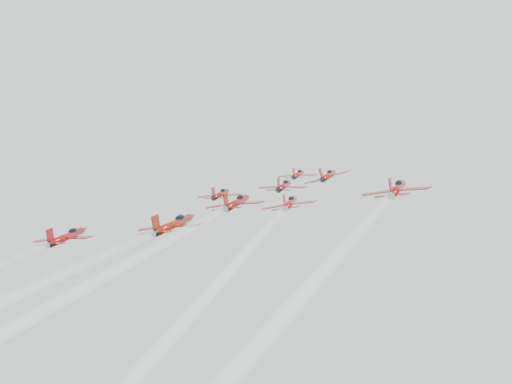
% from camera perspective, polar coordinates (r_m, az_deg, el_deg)
% --- Properties ---
extents(jet_lead, '(8.55, 10.73, 7.53)m').
position_cam_1_polar(jet_lead, '(151.04, 3.39, 1.43)').
color(jet_lead, '#A00F11').
extents(jet_row2_left, '(8.80, 11.05, 7.75)m').
position_cam_1_polar(jet_row2_left, '(139.28, -2.84, -0.16)').
color(jet_row2_left, maroon).
extents(jet_row2_center, '(9.43, 11.83, 8.30)m').
position_cam_1_polar(jet_row2_center, '(133.67, 2.25, 0.51)').
color(jet_row2_center, maroon).
extents(jet_row2_right, '(9.47, 11.89, 8.34)m').
position_cam_1_polar(jet_row2_right, '(138.12, 5.80, 1.32)').
color(jet_row2_right, '#9F140F').
extents(jet_center, '(10.53, 95.96, 64.82)m').
position_cam_1_polar(jet_center, '(74.80, -13.05, -7.44)').
color(jet_center, maroon).
extents(jet_rear_right, '(8.61, 78.42, 52.97)m').
position_cam_1_polar(jet_rear_right, '(69.22, -4.84, -6.75)').
color(jet_rear_right, '#A30F1B').
extents(jet_rear_farright, '(10.20, 92.87, 62.73)m').
position_cam_1_polar(jet_rear_farright, '(56.75, 7.50, -7.26)').
color(jet_rear_farright, maroon).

